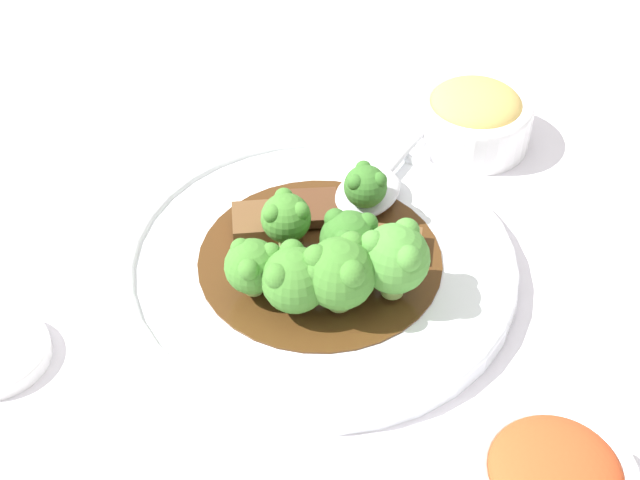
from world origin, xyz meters
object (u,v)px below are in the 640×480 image
(broccoli_floret_1, at_px, (254,267))
(broccoli_floret_4, at_px, (349,238))
(main_plate, at_px, (320,263))
(serving_spoon, at_px, (378,181))
(beef_strip_0, at_px, (308,208))
(broccoli_floret_2, at_px, (395,257))
(broccoli_floret_5, at_px, (340,272))
(broccoli_floret_3, at_px, (365,186))
(beef_strip_2, at_px, (267,222))
(broccoli_floret_0, at_px, (286,217))
(broccoli_floret_6, at_px, (295,278))
(side_bowl_appetizer, at_px, (474,116))
(beef_strip_1, at_px, (378,241))

(broccoli_floret_1, distance_m, broccoli_floret_4, 0.07)
(main_plate, bearing_deg, broccoli_floret_4, 118.75)
(serving_spoon, bearing_deg, beef_strip_0, -9.49)
(broccoli_floret_2, distance_m, broccoli_floret_5, 0.04)
(main_plate, bearing_deg, broccoli_floret_3, -164.51)
(beef_strip_2, relative_size, broccoli_floret_5, 1.13)
(serving_spoon, bearing_deg, broccoli_floret_3, 31.88)
(broccoli_floret_0, distance_m, broccoli_floret_4, 0.05)
(broccoli_floret_6, distance_m, serving_spoon, 0.15)
(broccoli_floret_2, bearing_deg, side_bowl_appetizer, -150.14)
(beef_strip_0, distance_m, side_bowl_appetizer, 0.19)
(beef_strip_1, distance_m, broccoli_floret_1, 0.10)
(broccoli_floret_6, height_order, side_bowl_appetizer, broccoli_floret_6)
(main_plate, distance_m, broccoli_floret_2, 0.08)
(beef_strip_2, height_order, broccoli_floret_4, broccoli_floret_4)
(beef_strip_1, distance_m, broccoli_floret_2, 0.06)
(broccoli_floret_3, distance_m, broccoli_floret_5, 0.10)
(beef_strip_2, distance_m, broccoli_floret_1, 0.07)
(broccoli_floret_1, bearing_deg, beef_strip_0, -150.56)
(beef_strip_0, xyz_separation_m, side_bowl_appetizer, (-0.19, -0.00, 0.00))
(beef_strip_2, height_order, broccoli_floret_0, broccoli_floret_0)
(beef_strip_2, bearing_deg, broccoli_floret_3, 155.81)
(broccoli_floret_4, distance_m, broccoli_floret_5, 0.04)
(broccoli_floret_5, distance_m, broccoli_floret_6, 0.03)
(beef_strip_0, xyz_separation_m, broccoli_floret_6, (0.07, 0.07, 0.02))
(broccoli_floret_3, relative_size, broccoli_floret_4, 0.98)
(broccoli_floret_1, distance_m, broccoli_floret_3, 0.12)
(beef_strip_1, xyz_separation_m, broccoli_floret_5, (0.06, 0.03, 0.03))
(beef_strip_1, distance_m, serving_spoon, 0.07)
(broccoli_floret_6, bearing_deg, side_bowl_appetizer, -162.93)
(broccoli_floret_0, bearing_deg, broccoli_floret_4, 120.73)
(broccoli_floret_2, height_order, side_bowl_appetizer, broccoli_floret_2)
(broccoli_floret_3, bearing_deg, side_bowl_appetizer, -167.98)
(broccoli_floret_4, height_order, broccoli_floret_6, broccoli_floret_6)
(broccoli_floret_0, xyz_separation_m, broccoli_floret_3, (-0.07, 0.01, -0.00))
(broccoli_floret_2, bearing_deg, broccoli_floret_6, -27.25)
(serving_spoon, bearing_deg, main_plate, 21.49)
(side_bowl_appetizer, bearing_deg, beef_strip_2, 0.17)
(broccoli_floret_2, xyz_separation_m, broccoli_floret_6, (0.06, -0.03, -0.01))
(broccoli_floret_2, height_order, broccoli_floret_3, broccoli_floret_2)
(broccoli_floret_0, relative_size, broccoli_floret_5, 0.84)
(broccoli_floret_5, bearing_deg, broccoli_floret_3, -140.23)
(broccoli_floret_3, bearing_deg, beef_strip_0, -39.60)
(beef_strip_1, height_order, broccoli_floret_4, broccoli_floret_4)
(broccoli_floret_0, distance_m, serving_spoon, 0.10)
(broccoli_floret_0, distance_m, broccoli_floret_6, 0.06)
(beef_strip_0, height_order, broccoli_floret_5, broccoli_floret_5)
(broccoli_floret_4, relative_size, side_bowl_appetizer, 0.45)
(broccoli_floret_1, relative_size, broccoli_floret_4, 0.98)
(main_plate, bearing_deg, beef_strip_0, -116.50)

